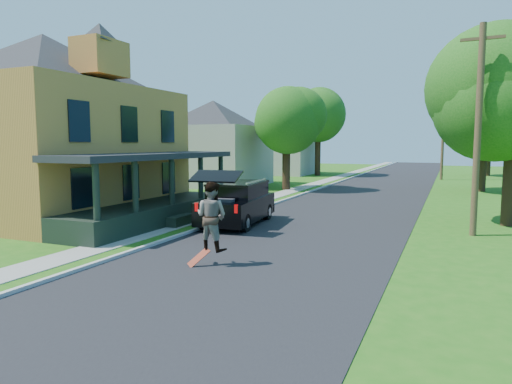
% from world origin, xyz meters
% --- Properties ---
extents(ground, '(140.00, 140.00, 0.00)m').
position_xyz_m(ground, '(0.00, 0.00, 0.00)').
color(ground, '#205D12').
rests_on(ground, ground).
extents(street, '(8.00, 120.00, 0.02)m').
position_xyz_m(street, '(0.00, 20.00, 0.00)').
color(street, black).
rests_on(street, ground).
extents(curb, '(0.15, 120.00, 0.12)m').
position_xyz_m(curb, '(-4.05, 20.00, 0.00)').
color(curb, '#ABABA6').
rests_on(curb, ground).
extents(sidewalk, '(1.30, 120.00, 0.03)m').
position_xyz_m(sidewalk, '(-5.60, 20.00, 0.00)').
color(sidewalk, gray).
rests_on(sidewalk, ground).
extents(front_walk, '(6.50, 1.20, 0.03)m').
position_xyz_m(front_walk, '(-9.50, 6.00, 0.00)').
color(front_walk, gray).
rests_on(front_walk, ground).
extents(main_house, '(15.56, 15.56, 10.10)m').
position_xyz_m(main_house, '(-12.80, 5.99, 4.92)').
color(main_house, '#CC843B').
rests_on(main_house, ground).
extents(neighbor_house_mid, '(12.78, 12.78, 8.30)m').
position_xyz_m(neighbor_house_mid, '(-13.50, 24.00, 4.19)').
color(neighbor_house_mid, gray).
rests_on(neighbor_house_mid, ground).
extents(neighbor_house_far, '(12.78, 12.78, 8.30)m').
position_xyz_m(neighbor_house_far, '(-13.50, 40.00, 4.19)').
color(neighbor_house_far, gray).
rests_on(neighbor_house_far, ground).
extents(black_suv, '(2.55, 5.53, 2.50)m').
position_xyz_m(black_suv, '(-3.20, 7.16, 0.95)').
color(black_suv, black).
rests_on(black_suv, ground).
extents(skateboarder, '(1.05, 0.85, 2.02)m').
position_xyz_m(skateboarder, '(-1.00, 0.82, 1.43)').
color(skateboarder, black).
rests_on(skateboarder, ground).
extents(skateboard, '(0.58, 0.47, 0.58)m').
position_xyz_m(skateboard, '(-1.22, 0.45, 0.26)').
color(skateboard, '#A2270D').
rests_on(skateboard, ground).
extents(tree_left_mid, '(5.99, 6.11, 8.44)m').
position_xyz_m(tree_left_mid, '(-6.36, 22.52, 5.66)').
color(tree_left_mid, black).
rests_on(tree_left_mid, ground).
extents(tree_left_far, '(7.56, 7.73, 10.13)m').
position_xyz_m(tree_left_far, '(-8.43, 38.96, 6.71)').
color(tree_left_far, black).
rests_on(tree_left_far, ground).
extents(tree_right_mid, '(7.18, 7.29, 9.22)m').
position_xyz_m(tree_right_mid, '(7.47, 26.95, 5.93)').
color(tree_right_mid, black).
rests_on(tree_right_mid, ground).
extents(tree_right_far, '(7.94, 7.73, 9.35)m').
position_xyz_m(tree_right_far, '(9.02, 45.65, 6.03)').
color(tree_right_far, black).
rests_on(tree_right_far, ground).
extents(utility_pole_near, '(1.53, 0.26, 7.99)m').
position_xyz_m(utility_pole_near, '(6.23, 8.56, 4.13)').
color(utility_pole_near, '#40321D').
rests_on(utility_pole_near, ground).
extents(utility_pole_far, '(1.62, 0.69, 10.86)m').
position_xyz_m(utility_pole_far, '(4.50, 37.77, 5.58)').
color(utility_pole_far, '#40321D').
rests_on(utility_pole_far, ground).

